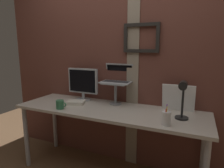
{
  "coord_description": "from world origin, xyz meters",
  "views": [
    {
      "loc": [
        0.8,
        -1.69,
        1.4
      ],
      "look_at": [
        -0.04,
        0.2,
        1.02
      ],
      "focal_mm": 30.96,
      "sensor_mm": 36.0,
      "label": 1
    }
  ],
  "objects": [
    {
      "name": "coffee_mug",
      "position": [
        -0.5,
        -0.11,
        0.81
      ],
      "size": [
        0.12,
        0.08,
        0.09
      ],
      "color": "#33724C",
      "rests_on": "desk"
    },
    {
      "name": "monitor",
      "position": [
        -0.47,
        0.29,
        0.99
      ],
      "size": [
        0.39,
        0.18,
        0.39
      ],
      "color": "#ADB2B7",
      "rests_on": "desk"
    },
    {
      "name": "brick_wall_back",
      "position": [
        0.0,
        0.47,
        1.19
      ],
      "size": [
        3.32,
        0.15,
        2.38
      ],
      "color": "brown",
      "rests_on": "ground_plane"
    },
    {
      "name": "paper_clutter_stack",
      "position": [
        -0.46,
        0.1,
        0.79
      ],
      "size": [
        0.23,
        0.19,
        0.04
      ],
      "primitive_type": "cube",
      "rotation": [
        0.0,
        0.0,
        0.25
      ],
      "color": "silver",
      "rests_on": "desk"
    },
    {
      "name": "pen_cup",
      "position": [
        0.59,
        -0.11,
        0.83
      ],
      "size": [
        0.07,
        0.07,
        0.18
      ],
      "color": "white",
      "rests_on": "desk"
    },
    {
      "name": "whiteboard_panel",
      "position": [
        0.64,
        0.32,
        0.9
      ],
      "size": [
        0.32,
        0.07,
        0.28
      ],
      "primitive_type": "cube",
      "rotation": [
        0.21,
        0.0,
        0.0
      ],
      "color": "white",
      "rests_on": "desk"
    },
    {
      "name": "laptop",
      "position": [
        -0.04,
        0.36,
        1.07
      ],
      "size": [
        0.34,
        0.26,
        0.21
      ],
      "color": "#ADB2B7",
      "rests_on": "laptop_stand"
    },
    {
      "name": "laptop_stand",
      "position": [
        -0.04,
        0.29,
        0.93
      ],
      "size": [
        0.28,
        0.22,
        0.25
      ],
      "color": "gray",
      "rests_on": "desk"
    },
    {
      "name": "desk",
      "position": [
        -0.04,
        0.1,
        0.69
      ],
      "size": [
        2.03,
        0.62,
        0.77
      ],
      "color": "beige",
      "rests_on": "ground_plane"
    },
    {
      "name": "desk_lamp",
      "position": [
        0.7,
        0.05,
        0.99
      ],
      "size": [
        0.12,
        0.2,
        0.36
      ],
      "color": "black",
      "rests_on": "desk"
    }
  ]
}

